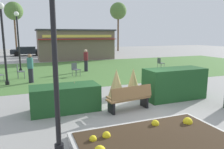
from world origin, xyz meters
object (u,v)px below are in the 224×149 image
(cafe_chair_center, at_px, (75,68))
(tree_center_bg, at_px, (118,11))
(lamppost_mid, at_px, (3,34))
(food_kiosk, at_px, (76,44))
(cafe_chair_east, at_px, (19,70))
(parked_car_center_slot, at_px, (65,50))
(cafe_chair_north, at_px, (160,62))
(lamppost_far, at_px, (18,34))
(parked_car_west_slot, at_px, (27,51))
(person_standing, at_px, (30,68))
(person_strolling, at_px, (86,60))
(lamppost_near, at_px, (54,34))
(tree_right_bg, at_px, (14,11))
(park_bench, at_px, (130,98))
(parked_car_east_slot, at_px, (98,49))

(cafe_chair_center, relative_size, tree_center_bg, 0.11)
(lamppost_mid, relative_size, tree_center_bg, 0.55)
(food_kiosk, bearing_deg, tree_center_bg, 45.64)
(cafe_chair_east, distance_m, parked_car_center_slot, 17.43)
(cafe_chair_center, xyz_separation_m, tree_center_bg, (11.75, 20.18, 6.11))
(lamppost_mid, relative_size, food_kiosk, 0.52)
(tree_center_bg, bearing_deg, cafe_chair_north, -102.98)
(lamppost_far, relative_size, parked_car_west_slot, 1.04)
(lamppost_mid, xyz_separation_m, tree_center_bg, (15.88, 21.39, 3.84))
(lamppost_mid, distance_m, person_standing, 2.32)
(person_strolling, bearing_deg, parked_car_west_slot, 134.90)
(lamppost_near, xyz_separation_m, lamppost_far, (-1.12, 12.99, 0.00))
(lamppost_far, xyz_separation_m, tree_right_bg, (-0.97, 20.27, 3.57))
(lamppost_far, distance_m, person_strolling, 5.43)
(food_kiosk, bearing_deg, person_standing, -113.91)
(lamppost_mid, relative_size, person_standing, 2.65)
(lamppost_near, height_order, cafe_chair_east, lamppost_near)
(park_bench, distance_m, tree_right_bg, 32.20)
(person_strolling, bearing_deg, park_bench, -64.63)
(lamppost_far, bearing_deg, cafe_chair_north, -14.56)
(person_strolling, distance_m, tree_right_bg, 23.53)
(person_standing, xyz_separation_m, parked_car_east_slot, (9.99, 18.08, -0.22))
(cafe_chair_north, bearing_deg, food_kiosk, 116.84)
(lamppost_mid, height_order, parked_car_east_slot, lamppost_mid)
(park_bench, distance_m, food_kiosk, 18.15)
(cafe_chair_north, xyz_separation_m, parked_car_center_slot, (-5.14, 16.28, 0.12))
(parked_car_east_slot, bearing_deg, parked_car_center_slot, 179.93)
(food_kiosk, height_order, tree_right_bg, tree_right_bg)
(parked_car_center_slot, height_order, tree_right_bg, tree_right_bg)
(lamppost_mid, bearing_deg, parked_car_west_slot, 86.18)
(lamppost_far, height_order, tree_center_bg, tree_center_bg)
(lamppost_mid, distance_m, parked_car_center_slot, 19.36)
(person_standing, relative_size, tree_right_bg, 0.22)
(person_strolling, relative_size, person_standing, 1.00)
(lamppost_mid, relative_size, lamppost_far, 1.00)
(park_bench, bearing_deg, person_standing, 117.27)
(lamppost_far, xyz_separation_m, cafe_chair_east, (0.01, -3.01, -2.27))
(person_strolling, height_order, parked_car_west_slot, person_strolling)
(cafe_chair_north, bearing_deg, lamppost_mid, -170.48)
(food_kiosk, height_order, cafe_chair_east, food_kiosk)
(park_bench, relative_size, person_strolling, 1.04)
(lamppost_mid, distance_m, food_kiosk, 13.42)
(food_kiosk, bearing_deg, lamppost_far, -129.71)
(lamppost_far, xyz_separation_m, parked_car_center_slot, (5.65, 13.48, -2.15))
(lamppost_far, bearing_deg, person_standing, -81.71)
(cafe_chair_east, bearing_deg, lamppost_mid, -109.70)
(food_kiosk, height_order, parked_car_west_slot, food_kiosk)
(cafe_chair_east, height_order, cafe_chair_north, same)
(food_kiosk, distance_m, cafe_chair_east, 11.64)
(park_bench, xyz_separation_m, food_kiosk, (1.86, 18.02, 1.21))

